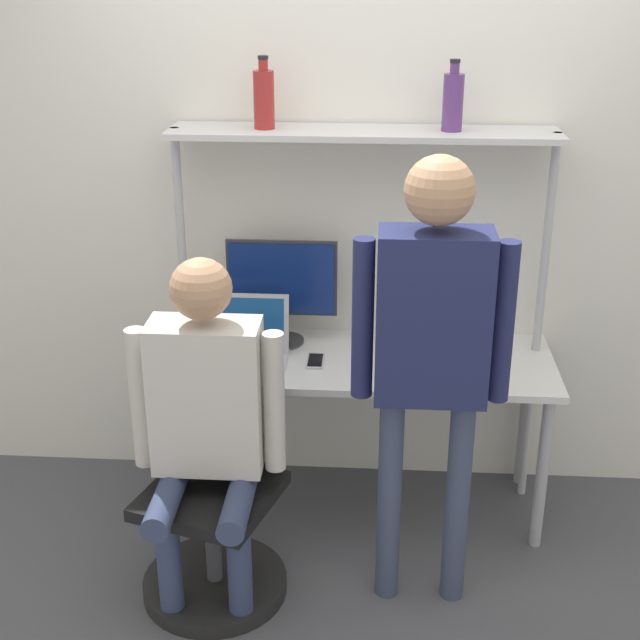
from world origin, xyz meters
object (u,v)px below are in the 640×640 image
laptop (247,342)px  bottle_purple (453,101)px  monitor (282,286)px  office_chair (217,525)px  person_seated (205,410)px  cell_phone (315,361)px  person_standing (432,333)px  bottle_red (264,98)px

laptop → bottle_purple: bearing=11.4°
laptop → monitor: bearing=53.2°
office_chair → person_seated: size_ratio=0.67×
cell_phone → person_standing: (0.44, -0.54, 0.37)m
person_seated → person_standing: (0.79, 0.05, 0.31)m
monitor → cell_phone: (0.16, -0.20, -0.26)m
laptop → bottle_red: (0.07, 0.16, 0.98)m
cell_phone → person_standing: 0.79m
bottle_purple → bottle_red: bottle_red is taller
cell_phone → laptop: bearing=174.6°
monitor → person_seated: size_ratio=0.35×
bottle_purple → cell_phone: bearing=-160.0°
monitor → office_chair: (-0.18, -0.74, -0.71)m
monitor → bottle_purple: (0.69, -0.01, 0.79)m
monitor → person_seated: 0.83m
laptop → person_standing: (0.73, -0.57, 0.31)m
person_standing → bottle_purple: bearing=83.5°
office_chair → bottle_red: 1.68m
office_chair → person_standing: size_ratio=0.53×
laptop → bottle_red: bottle_red is taller
monitor → person_standing: 0.96m
person_standing → bottle_red: 1.20m
person_seated → bottle_red: (0.14, 0.78, 0.98)m
cell_phone → bottle_red: 1.09m
laptop → bottle_purple: size_ratio=1.25×
person_seated → bottle_purple: 1.53m
person_seated → person_standing: person_standing is taller
monitor → laptop: bearing=-126.8°
laptop → bottle_red: size_ratio=1.21×
cell_phone → bottle_red: bottle_red is taller
laptop → cell_phone: (0.29, -0.03, -0.07)m
laptop → office_chair: 0.77m
bottle_red → cell_phone: bearing=-41.7°
laptop → person_seated: 0.62m
cell_phone → person_seated: 0.69m
cell_phone → bottle_red: bearing=138.3°
bottle_purple → office_chair: bearing=-139.8°
cell_phone → bottle_purple: bearing=20.0°
bottle_purple → person_seated: bearing=-138.5°
bottle_purple → bottle_red: bearing=-180.0°
person_standing → bottle_red: bearing=132.0°
person_standing → bottle_red: size_ratio=6.11×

